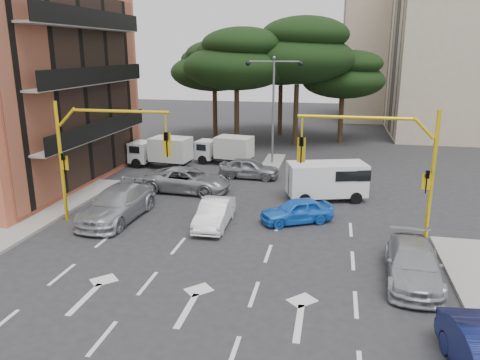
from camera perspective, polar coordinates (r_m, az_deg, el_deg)
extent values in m
plane|color=#28282B|center=(20.44, -2.16, -8.48)|extent=(120.00, 120.00, 0.00)
cube|color=gray|center=(35.40, 3.94, 2.04)|extent=(1.40, 6.00, 0.15)
cube|color=black|center=(30.18, -18.45, 10.36)|extent=(0.12, 14.72, 11.20)
cube|color=black|center=(50.43, 18.39, 14.99)|extent=(0.12, 11.04, 16.20)
cube|color=#BBA98C|center=(62.72, 19.98, 14.35)|extent=(16.00, 12.00, 16.00)
cube|color=black|center=(62.14, 12.34, 14.44)|extent=(0.12, 11.04, 14.20)
cylinder|color=#382616|center=(41.43, -0.40, 7.43)|extent=(0.44, 0.44, 4.95)
ellipsoid|color=black|center=(41.04, -0.42, 13.60)|extent=(9.15, 9.15, 3.87)
ellipsoid|color=black|center=(40.51, 0.32, 16.22)|extent=(6.86, 6.86, 2.86)
ellipsoid|color=black|center=(41.42, -1.03, 15.44)|extent=(6.07, 6.07, 2.64)
cylinder|color=#382616|center=(42.65, 6.81, 7.86)|extent=(0.44, 0.44, 5.40)
ellipsoid|color=black|center=(42.28, 7.02, 14.40)|extent=(9.98, 9.98, 4.22)
ellipsoid|color=black|center=(41.85, 7.93, 17.15)|extent=(7.49, 7.49, 3.12)
ellipsoid|color=black|center=(42.62, 6.43, 16.36)|extent=(6.62, 6.62, 2.88)
cylinder|color=#382616|center=(46.00, -3.06, 7.94)|extent=(0.44, 0.44, 4.50)
ellipsoid|color=black|center=(45.64, -3.13, 12.98)|extent=(8.32, 8.32, 3.52)
ellipsoid|color=black|center=(45.06, -2.53, 15.12)|extent=(6.24, 6.24, 2.60)
ellipsoid|color=black|center=(46.02, -3.68, 14.49)|extent=(5.52, 5.52, 2.40)
cylinder|color=#382616|center=(44.58, 12.17, 7.08)|extent=(0.44, 0.44, 4.05)
ellipsoid|color=black|center=(44.21, 12.44, 11.75)|extent=(7.49, 7.49, 3.17)
ellipsoid|color=black|center=(43.76, 13.37, 13.67)|extent=(5.62, 5.62, 2.34)
ellipsoid|color=black|center=(44.46, 11.86, 13.20)|extent=(4.97, 4.97, 2.16)
cylinder|color=#382616|center=(47.81, 4.91, 8.46)|extent=(0.44, 0.44, 4.95)
ellipsoid|color=black|center=(47.47, 5.04, 13.80)|extent=(9.15, 9.15, 3.87)
ellipsoid|color=black|center=(46.99, 5.79, 16.05)|extent=(6.86, 6.86, 2.86)
ellipsoid|color=black|center=(47.81, 4.50, 15.41)|extent=(6.07, 6.07, 2.64)
cylinder|color=yellow|center=(21.23, 22.33, -0.16)|extent=(0.18, 0.18, 6.00)
cylinder|color=yellow|center=(20.68, 21.46, 5.94)|extent=(0.95, 0.14, 0.95)
cylinder|color=yellow|center=(20.33, 13.86, 7.41)|extent=(4.80, 0.14, 0.14)
cylinder|color=yellow|center=(20.43, 7.57, 6.49)|extent=(0.08, 0.08, 0.90)
imported|color=black|center=(20.61, 7.47, 3.60)|extent=(0.20, 0.24, 1.20)
cube|color=yellow|center=(20.69, 7.48, 3.65)|extent=(0.36, 0.06, 1.10)
imported|color=black|center=(21.04, 21.81, -0.23)|extent=(0.16, 0.20, 1.00)
cube|color=yellow|center=(21.14, 21.76, -0.16)|extent=(0.35, 0.08, 0.70)
cylinder|color=yellow|center=(24.59, -20.96, 2.01)|extent=(0.18, 0.18, 6.00)
cylinder|color=yellow|center=(23.91, -20.36, 7.21)|extent=(0.95, 0.14, 0.95)
cylinder|color=yellow|center=(22.54, -14.42, 8.14)|extent=(4.80, 0.14, 0.14)
cylinder|color=yellow|center=(21.74, -9.07, 6.97)|extent=(0.08, 0.08, 0.90)
imported|color=black|center=(21.92, -8.95, 4.26)|extent=(0.20, 0.24, 1.20)
cube|color=yellow|center=(21.99, -8.88, 4.30)|extent=(0.36, 0.06, 1.10)
imported|color=black|center=(24.35, -20.71, 1.91)|extent=(0.16, 0.20, 1.00)
cube|color=yellow|center=(24.43, -20.59, 1.96)|extent=(0.35, 0.08, 0.70)
cylinder|color=slate|center=(34.71, 4.06, 8.19)|extent=(0.16, 0.16, 7.50)
cylinder|color=slate|center=(34.56, 2.65, 14.25)|extent=(1.80, 0.10, 0.10)
sphere|color=black|center=(34.73, 0.97, 14.02)|extent=(0.36, 0.36, 0.36)
cylinder|color=slate|center=(34.33, 5.71, 14.18)|extent=(1.80, 0.10, 0.10)
sphere|color=black|center=(34.24, 7.42, 13.88)|extent=(0.36, 0.36, 0.36)
sphere|color=slate|center=(34.43, 4.19, 14.64)|extent=(0.24, 0.24, 0.24)
imported|color=white|center=(22.87, -3.13, -4.08)|extent=(1.46, 3.95, 1.29)
imported|color=blue|center=(23.47, 6.92, -3.73)|extent=(3.89, 2.97, 1.24)
imported|color=#A8ABB0|center=(24.50, -14.72, -2.84)|extent=(2.52, 5.65, 1.61)
imported|color=#9FA3A7|center=(28.51, -6.41, 0.00)|extent=(5.38, 2.77, 1.45)
imported|color=gray|center=(31.40, 1.14, 1.47)|extent=(4.10, 1.83, 1.37)
imported|color=#9FA1A7|center=(18.72, 20.35, -9.55)|extent=(2.20, 4.83, 1.37)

